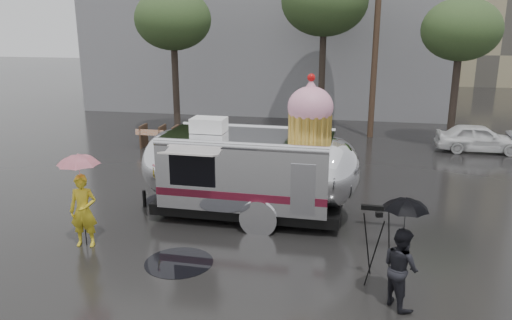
% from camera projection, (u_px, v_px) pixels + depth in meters
% --- Properties ---
extents(ground, '(120.00, 120.00, 0.00)m').
position_uv_depth(ground, '(272.00, 265.00, 11.57)').
color(ground, black).
rests_on(ground, ground).
extents(puddles, '(3.30, 6.16, 0.01)m').
position_uv_depth(puddles, '(187.00, 217.00, 14.35)').
color(puddles, black).
rests_on(puddles, ground).
extents(grey_building, '(22.00, 12.00, 13.00)m').
position_uv_depth(grey_building, '(273.00, 4.00, 33.24)').
color(grey_building, slate).
rests_on(grey_building, ground).
extents(utility_pole, '(1.60, 0.28, 9.00)m').
position_uv_depth(utility_pole, '(376.00, 40.00, 23.07)').
color(utility_pole, '#473323').
rests_on(utility_pole, ground).
extents(tree_left, '(3.64, 3.64, 6.95)m').
position_uv_depth(tree_left, '(173.00, 20.00, 23.69)').
color(tree_left, '#382D26').
rests_on(tree_left, ground).
extents(tree_mid, '(4.20, 4.20, 8.03)m').
position_uv_depth(tree_mid, '(324.00, 2.00, 24.03)').
color(tree_mid, '#382D26').
rests_on(tree_mid, ground).
extents(tree_right, '(3.36, 3.36, 6.42)m').
position_uv_depth(tree_right, '(461.00, 30.00, 21.35)').
color(tree_right, '#382D26').
rests_on(tree_right, ground).
extents(barricade_row, '(4.30, 0.80, 1.00)m').
position_uv_depth(barricade_row, '(185.00, 137.00, 21.89)').
color(barricade_row, '#473323').
rests_on(barricade_row, ground).
extents(airstream_trailer, '(7.84, 3.00, 4.22)m').
position_uv_depth(airstream_trailer, '(252.00, 167.00, 14.08)').
color(airstream_trailer, silver).
rests_on(airstream_trailer, ground).
extents(person_left, '(0.73, 0.54, 1.85)m').
position_uv_depth(person_left, '(83.00, 211.00, 12.34)').
color(person_left, gold).
rests_on(person_left, ground).
extents(umbrella_pink, '(1.25, 1.25, 2.40)m').
position_uv_depth(umbrella_pink, '(79.00, 170.00, 12.06)').
color(umbrella_pink, pink).
rests_on(umbrella_pink, ground).
extents(person_right, '(0.80, 0.89, 1.63)m').
position_uv_depth(person_right, '(401.00, 268.00, 9.73)').
color(person_right, black).
rests_on(person_right, ground).
extents(umbrella_black, '(1.07, 1.07, 2.28)m').
position_uv_depth(umbrella_black, '(405.00, 215.00, 9.44)').
color(umbrella_black, black).
rests_on(umbrella_black, ground).
extents(tripod, '(0.65, 0.64, 1.61)m').
position_uv_depth(tripod, '(377.00, 240.00, 10.61)').
color(tripod, black).
rests_on(tripod, ground).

